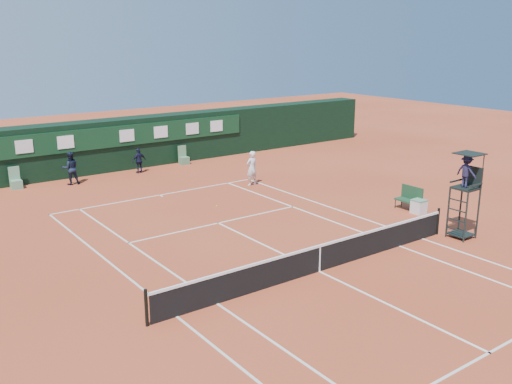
% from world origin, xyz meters
% --- Properties ---
extents(ground, '(90.00, 90.00, 0.00)m').
position_xyz_m(ground, '(0.00, 0.00, 0.00)').
color(ground, '#B74A2B').
rests_on(ground, ground).
extents(court_lines, '(11.05, 23.85, 0.01)m').
position_xyz_m(court_lines, '(0.00, 0.00, 0.01)').
color(court_lines, silver).
rests_on(court_lines, ground).
extents(tennis_net, '(12.90, 0.10, 1.10)m').
position_xyz_m(tennis_net, '(0.00, 0.00, 0.51)').
color(tennis_net, black).
rests_on(tennis_net, ground).
extents(back_wall, '(40.00, 1.65, 3.00)m').
position_xyz_m(back_wall, '(0.00, 18.74, 1.51)').
color(back_wall, black).
rests_on(back_wall, ground).
extents(linesman_chair_left, '(0.55, 0.50, 1.15)m').
position_xyz_m(linesman_chair_left, '(-5.50, 17.48, 0.32)').
color(linesman_chair_left, '#5F916A').
rests_on(linesman_chair_left, ground).
extents(linesman_chair_right, '(0.55, 0.50, 1.15)m').
position_xyz_m(linesman_chair_right, '(4.50, 17.48, 0.32)').
color(linesman_chair_right, '#537F59').
rests_on(linesman_chair_right, ground).
extents(umpire_chair, '(0.96, 0.95, 3.42)m').
position_xyz_m(umpire_chair, '(6.84, -0.80, 2.46)').
color(umpire_chair, black).
rests_on(umpire_chair, ground).
extents(player_bench, '(0.55, 1.20, 1.10)m').
position_xyz_m(player_bench, '(8.19, 2.87, 0.60)').
color(player_bench, '#1A4127').
rests_on(player_bench, ground).
extents(tennis_bag, '(0.66, 0.93, 0.32)m').
position_xyz_m(tennis_bag, '(6.64, 0.88, 0.16)').
color(tennis_bag, black).
rests_on(tennis_bag, ground).
extents(cooler, '(0.57, 0.57, 0.65)m').
position_xyz_m(cooler, '(8.08, 2.26, 0.33)').
color(cooler, silver).
rests_on(cooler, ground).
extents(tennis_ball, '(0.06, 0.06, 0.06)m').
position_xyz_m(tennis_ball, '(1.25, 8.50, 0.03)').
color(tennis_ball, '#C1DC33').
rests_on(tennis_ball, ground).
extents(player, '(0.72, 0.51, 1.86)m').
position_xyz_m(player, '(4.91, 10.77, 0.93)').
color(player, silver).
rests_on(player, ground).
extents(ball_kid_left, '(0.97, 0.81, 1.80)m').
position_xyz_m(ball_kid_left, '(-2.85, 16.64, 0.90)').
color(ball_kid_left, black).
rests_on(ball_kid_left, ground).
extents(ball_kid_right, '(0.89, 0.44, 1.46)m').
position_xyz_m(ball_kid_right, '(1.25, 16.93, 0.73)').
color(ball_kid_right, black).
rests_on(ball_kid_right, ground).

